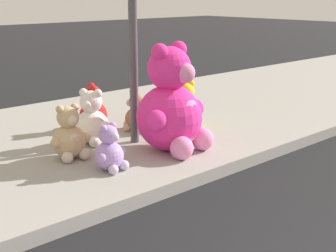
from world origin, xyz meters
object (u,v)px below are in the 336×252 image
at_px(sign_pole, 133,10).
at_px(plush_brown, 135,115).
at_px(plush_white, 91,122).
at_px(plush_red, 92,111).
at_px(plush_lavender, 110,152).
at_px(plush_pink_large, 172,108).
at_px(plush_tan, 70,137).
at_px(plush_yellow, 184,108).

relative_size(sign_pole, plush_brown, 5.99).
relative_size(plush_white, plush_red, 1.10).
bearing_deg(plush_lavender, plush_pink_large, 3.68).
xyz_separation_m(plush_tan, plush_lavender, (0.10, -0.66, -0.05)).
distance_m(plush_red, plush_brown, 0.63).
height_order(plush_brown, plush_lavender, plush_brown).
xyz_separation_m(plush_red, plush_brown, (0.41, -0.47, -0.05)).
height_order(plush_white, plush_yellow, plush_white).
bearing_deg(plush_pink_large, sign_pole, 100.96).
distance_m(plush_white, plush_brown, 0.84).
xyz_separation_m(plush_white, plush_yellow, (1.46, -0.23, -0.01)).
xyz_separation_m(plush_red, plush_lavender, (-0.85, -1.58, -0.05)).
height_order(plush_pink_large, plush_white, plush_pink_large).
distance_m(sign_pole, plush_yellow, 1.75).
relative_size(plush_red, plush_brown, 1.22).
distance_m(sign_pole, plush_tan, 1.74).
xyz_separation_m(plush_white, plush_lavender, (-0.43, -0.99, -0.07)).
height_order(plush_tan, plush_yellow, plush_yellow).
bearing_deg(plush_brown, plush_lavender, -138.72).
bearing_deg(plush_yellow, sign_pole, -174.25).
height_order(plush_pink_large, plush_brown, plush_pink_large).
distance_m(plush_white, plush_yellow, 1.48).
bearing_deg(plush_white, plush_yellow, -9.13).
bearing_deg(plush_red, plush_yellow, -38.37).
xyz_separation_m(plush_pink_large, plush_white, (-0.56, 0.93, -0.25)).
bearing_deg(plush_yellow, plush_tan, -177.15).
height_order(sign_pole, plush_white, sign_pole).
bearing_deg(plush_white, plush_lavender, -113.50).
bearing_deg(plush_brown, plush_yellow, -29.08).
height_order(plush_pink_large, plush_tan, plush_pink_large).
distance_m(plush_pink_large, plush_lavender, 1.05).
relative_size(plush_pink_large, plush_red, 2.05).
relative_size(sign_pole, plush_tan, 4.91).
xyz_separation_m(plush_lavender, plush_yellow, (1.89, 0.75, 0.06)).
bearing_deg(plush_yellow, plush_lavender, -158.26).
bearing_deg(plush_tan, plush_yellow, 2.85).
relative_size(sign_pole, plush_lavender, 6.01).
xyz_separation_m(sign_pole, plush_red, (-0.03, 0.93, -1.44)).
bearing_deg(sign_pole, plush_yellow, 5.75).
relative_size(plush_white, plush_tan, 1.10).
height_order(sign_pole, plush_lavender, sign_pole).
relative_size(plush_red, plush_tan, 1.00).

